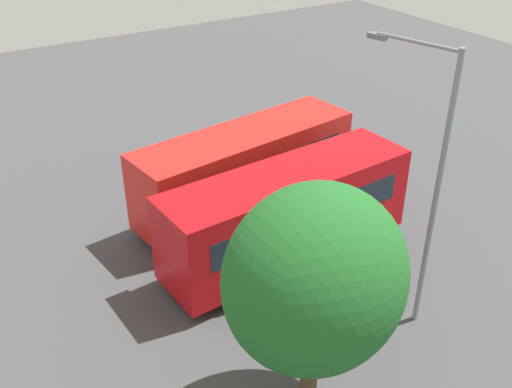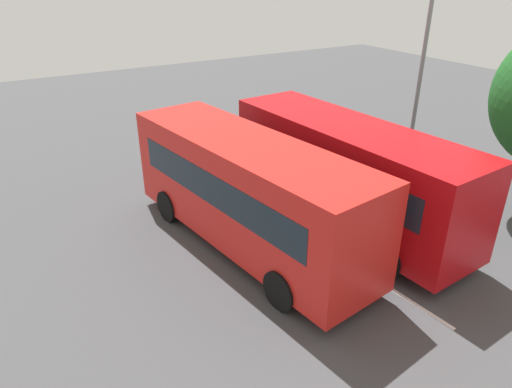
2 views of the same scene
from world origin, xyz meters
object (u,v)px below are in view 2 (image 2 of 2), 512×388
bus_far_left (347,170)px  pedestrian (157,151)px  street_lamp (420,56)px  bus_center_left (247,190)px

bus_far_left → pedestrian: size_ratio=5.82×
pedestrian → street_lamp: (-5.83, -8.43, 3.99)m
pedestrian → street_lamp: size_ratio=0.19×
bus_far_left → street_lamp: 5.66m
bus_far_left → bus_center_left: same height
bus_far_left → street_lamp: bearing=-75.1°
bus_far_left → pedestrian: bearing=24.1°
bus_far_left → street_lamp: (1.53, -4.54, 3.03)m
bus_far_left → pedestrian: 8.39m
bus_center_left → street_lamp: (1.12, -8.08, 3.03)m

